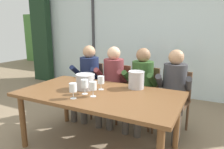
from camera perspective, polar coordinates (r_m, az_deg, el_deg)
ground at (r=3.61m, az=4.79°, el=-11.65°), size 14.00×14.00×0.00m
window_glass_panel at (r=4.71m, az=12.13°, el=10.20°), size 7.13×0.03×2.60m
window_mullion_left at (r=5.34m, az=-5.07°, el=10.71°), size 0.06×0.06×2.60m
hillside_vineyard at (r=7.96m, az=18.35°, el=8.79°), size 13.13×2.40×2.04m
curtain_heavy_drape at (r=6.23m, az=-18.77°, el=10.40°), size 0.56×0.20×2.60m
dining_table at (r=2.53m, az=-3.63°, el=-6.51°), size 1.93×1.03×0.73m
chair_near_curtain at (r=3.69m, az=-6.15°, el=-2.63°), size 0.45×0.45×0.88m
chair_left_of_center at (r=3.49m, az=1.11°, el=-3.50°), size 0.49×0.49×0.88m
chair_center at (r=3.31m, az=8.70°, el=-4.55°), size 0.45×0.45×0.88m
chair_right_of_center at (r=3.16m, az=16.54°, el=-5.82°), size 0.49×0.49×0.88m
person_navy_polo at (r=3.52m, az=-6.72°, el=-0.52°), size 0.49×0.63×1.20m
person_maroon_top at (r=3.29m, az=-0.01°, el=-1.37°), size 0.49×0.63×1.20m
person_olive_shirt at (r=3.11m, az=7.84°, el=-2.34°), size 0.47×0.62×1.20m
person_charcoal_jacket at (r=2.99m, az=16.56°, el=-3.36°), size 0.49×0.63×1.20m
ice_bucket_primary at (r=2.66m, az=6.67°, el=-1.38°), size 0.21×0.21×0.22m
ice_bucket_secondary at (r=2.63m, az=-7.33°, el=-1.88°), size 0.24×0.24×0.19m
wine_glass_by_left_taster at (r=2.34m, az=-5.24°, el=-3.27°), size 0.08×0.08×0.17m
wine_glass_near_bucket at (r=2.30m, az=-10.64°, el=-3.70°), size 0.08×0.08×0.17m
wine_glass_center_pour at (r=2.44m, az=-7.54°, el=-2.66°), size 0.08×0.08×0.17m
wine_glass_by_right_taster at (r=2.59m, az=-3.05°, el=-1.64°), size 0.08×0.08×0.17m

